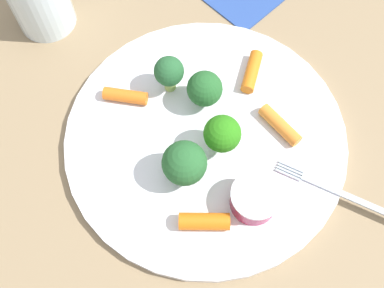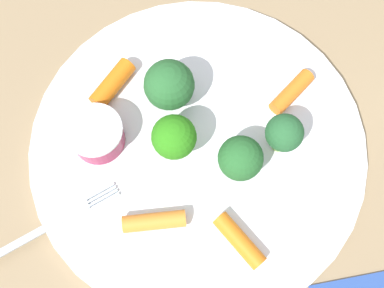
# 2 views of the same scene
# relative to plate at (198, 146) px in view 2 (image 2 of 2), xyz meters

# --- Properties ---
(ground_plane) EXTENTS (2.40, 2.40, 0.00)m
(ground_plane) POSITION_rel_plate_xyz_m (0.00, 0.00, -0.01)
(ground_plane) COLOR #8D7655
(plate) EXTENTS (0.31, 0.31, 0.01)m
(plate) POSITION_rel_plate_xyz_m (0.00, 0.00, 0.00)
(plate) COLOR white
(plate) RESTS_ON ground_plane
(sauce_cup) EXTENTS (0.05, 0.05, 0.03)m
(sauce_cup) POSITION_rel_plate_xyz_m (-0.06, -0.07, 0.02)
(sauce_cup) COLOR maroon
(sauce_cup) RESTS_ON plate
(broccoli_floret_0) EXTENTS (0.03, 0.03, 0.05)m
(broccoli_floret_0) POSITION_rel_plate_xyz_m (0.05, 0.06, 0.04)
(broccoli_floret_0) COLOR #91B259
(broccoli_floret_0) RESTS_ON plate
(broccoli_floret_1) EXTENTS (0.05, 0.05, 0.06)m
(broccoli_floret_1) POSITION_rel_plate_xyz_m (-0.05, 0.01, 0.04)
(broccoli_floret_1) COLOR #8DBA73
(broccoli_floret_1) RESTS_ON plate
(broccoli_floret_2) EXTENTS (0.04, 0.04, 0.05)m
(broccoli_floret_2) POSITION_rel_plate_xyz_m (-0.01, -0.02, 0.04)
(broccoli_floret_2) COLOR #7FB05E
(broccoli_floret_2) RESTS_ON plate
(broccoli_floret_3) EXTENTS (0.04, 0.04, 0.05)m
(broccoli_floret_3) POSITION_rel_plate_xyz_m (0.04, 0.02, 0.03)
(broccoli_floret_3) COLOR #82B36F
(broccoli_floret_3) RESTS_ON plate
(carrot_stick_0) EXTENTS (0.05, 0.02, 0.02)m
(carrot_stick_0) POSITION_rel_plate_xyz_m (0.09, -0.03, 0.01)
(carrot_stick_0) COLOR orange
(carrot_stick_0) RESTS_ON plate
(carrot_stick_1) EXTENTS (0.03, 0.05, 0.02)m
(carrot_stick_1) POSITION_rel_plate_xyz_m (-0.10, -0.03, 0.01)
(carrot_stick_1) COLOR orange
(carrot_stick_1) RESTS_ON plate
(carrot_stick_2) EXTENTS (0.04, 0.05, 0.01)m
(carrot_stick_2) POSITION_rel_plate_xyz_m (0.03, -0.07, 0.01)
(carrot_stick_2) COLOR orange
(carrot_stick_2) RESTS_ON plate
(carrot_stick_3) EXTENTS (0.02, 0.05, 0.01)m
(carrot_stick_3) POSITION_rel_plate_xyz_m (0.01, 0.10, 0.01)
(carrot_stick_3) COLOR orange
(carrot_stick_3) RESTS_ON plate
(fork) EXTENTS (0.03, 0.17, 0.00)m
(fork) POSITION_rel_plate_xyz_m (-0.02, -0.16, 0.01)
(fork) COLOR #B0BCC7
(fork) RESTS_ON plate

